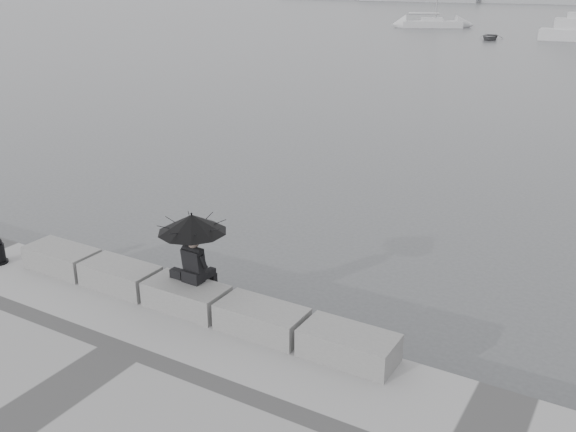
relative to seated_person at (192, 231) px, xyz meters
The scene contains 10 objects.
ground 2.05m from the seated_person, 102.41° to the left, with size 360.00×360.00×0.00m, color #46484B.
stone_block_far_left 3.69m from the seated_person, behind, with size 1.60×0.80×0.50m, color slate.
stone_block_left 2.18m from the seated_person, behind, with size 1.60×0.80×0.50m, color slate.
stone_block_centre 1.30m from the seated_person, 103.71° to the right, with size 1.60×0.80×0.50m, color slate.
stone_block_right 2.10m from the seated_person, ahead, with size 1.60×0.80×0.50m, color slate.
stone_block_far_right 3.59m from the seated_person, ahead, with size 1.60×0.80×0.50m, color slate.
seated_person is the anchor object (origin of this frame).
bag 1.02m from the seated_person, behind, with size 0.27×0.15×0.17m, color black.
sailboat_left 77.50m from the seated_person, 105.28° to the left, with size 7.83×5.53×12.90m.
dinghy 62.83m from the seated_person, 99.00° to the left, with size 3.54×1.50×0.60m, color slate.
Camera 1 is at (7.16, -8.82, 6.49)m, focal length 40.00 mm.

